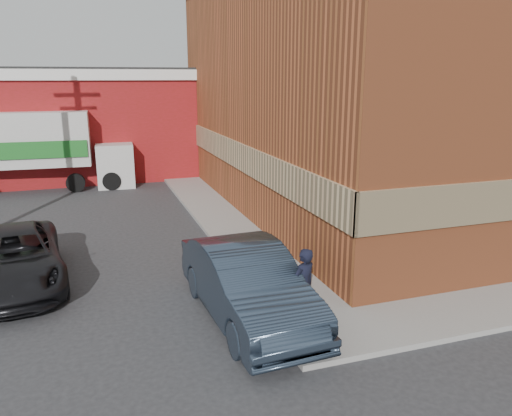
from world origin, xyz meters
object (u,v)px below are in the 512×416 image
object	(u,v)px
brick_building	(400,89)
box_truck	(42,145)
suv_a	(12,259)
sedan	(248,284)
man	(304,286)
warehouse	(43,122)

from	to	relation	value
brick_building	box_truck	xyz separation A→B (m)	(-14.33, 6.97, -2.59)
suv_a	sedan	bearing A→B (deg)	-42.33
brick_building	man	world-z (taller)	brick_building
warehouse	box_truck	size ratio (longest dim) A/B	2.18
man	box_truck	bearing A→B (deg)	-93.10
sedan	box_truck	distance (m)	16.31
man	sedan	bearing A→B (deg)	-60.89
suv_a	box_truck	world-z (taller)	box_truck
brick_building	man	xyz separation A→B (m)	(-8.32, -9.25, -3.75)
brick_building	suv_a	world-z (taller)	brick_building
man	sedan	xyz separation A→B (m)	(-0.98, 0.75, -0.12)
man	suv_a	xyz separation A→B (m)	(-6.06, 4.39, -0.23)
warehouse	man	size ratio (longest dim) A/B	9.97
sedan	suv_a	size ratio (longest dim) A/B	0.97
brick_building	sedan	distance (m)	13.17
warehouse	man	xyz separation A→B (m)	(6.18, -20.25, -1.87)
warehouse	man	world-z (taller)	warehouse
warehouse	man	bearing A→B (deg)	-73.03
warehouse	suv_a	xyz separation A→B (m)	(0.12, -15.86, -2.10)
man	box_truck	xyz separation A→B (m)	(-6.01, 16.21, 1.16)
warehouse	sedan	distance (m)	20.28
man	sedan	size ratio (longest dim) A/B	0.33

